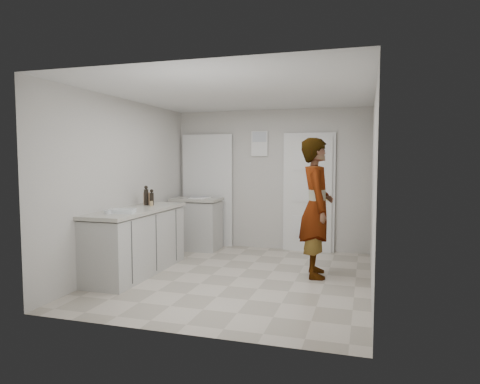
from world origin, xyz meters
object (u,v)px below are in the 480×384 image
(cake_mix_box, at_px, (147,198))
(oil_cruet_a, at_px, (152,198))
(baking_dish, at_px, (123,211))
(egg_bowl, at_px, (109,212))
(spice_jar, at_px, (151,204))
(person, at_px, (316,208))
(oil_cruet_b, at_px, (146,196))

(cake_mix_box, bearing_deg, oil_cruet_a, -16.41)
(baking_dish, distance_m, egg_bowl, 0.18)
(cake_mix_box, distance_m, spice_jar, 0.24)
(oil_cruet_a, bearing_deg, baking_dish, -85.54)
(spice_jar, distance_m, baking_dish, 0.82)
(person, height_order, oil_cruet_b, person)
(oil_cruet_b, bearing_deg, egg_bowl, -88.05)
(spice_jar, bearing_deg, oil_cruet_a, 115.16)
(person, bearing_deg, egg_bowl, 103.02)
(person, relative_size, oil_cruet_b, 6.40)
(oil_cruet_b, bearing_deg, spice_jar, -36.49)
(oil_cruet_a, bearing_deg, egg_bowl, -93.51)
(spice_jar, bearing_deg, baking_dish, -88.15)
(cake_mix_box, distance_m, baking_dish, 1.02)
(cake_mix_box, xyz_separation_m, oil_cruet_b, (0.02, -0.07, 0.05))
(oil_cruet_b, bearing_deg, oil_cruet_a, -5.98)
(egg_bowl, bearing_deg, oil_cruet_b, 91.95)
(oil_cruet_a, relative_size, baking_dish, 0.69)
(baking_dish, bearing_deg, oil_cruet_b, 100.39)
(spice_jar, height_order, oil_cruet_b, oil_cruet_b)
(cake_mix_box, height_order, egg_bowl, cake_mix_box)
(oil_cruet_a, xyz_separation_m, egg_bowl, (-0.06, -1.03, -0.09))
(oil_cruet_b, height_order, baking_dish, oil_cruet_b)
(oil_cruet_a, bearing_deg, person, 3.11)
(person, bearing_deg, oil_cruet_b, 80.91)
(cake_mix_box, height_order, spice_jar, cake_mix_box)
(egg_bowl, bearing_deg, cake_mix_box, 92.77)
(egg_bowl, bearing_deg, oil_cruet_a, 86.49)
(person, xyz_separation_m, spice_jar, (-2.41, -0.23, 0.00))
(cake_mix_box, relative_size, spice_jar, 2.55)
(oil_cruet_a, distance_m, egg_bowl, 1.04)
(spice_jar, xyz_separation_m, oil_cruet_a, (-0.05, 0.10, 0.08))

